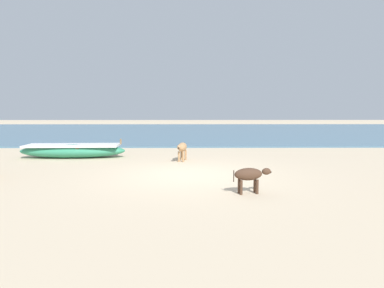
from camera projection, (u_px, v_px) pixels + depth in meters
ground at (188, 175)px, 9.30m from camera, size 80.00×80.00×0.00m
sea_water at (189, 131)px, 25.38m from camera, size 60.00×20.00×0.08m
fishing_boat_0 at (73, 150)px, 12.46m from camera, size 3.91×1.14×0.70m
calf_near_tan at (182, 148)px, 11.66m from camera, size 0.42×0.98×0.64m
calf_far_dark at (250, 175)px, 7.26m from camera, size 0.87×0.36×0.57m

